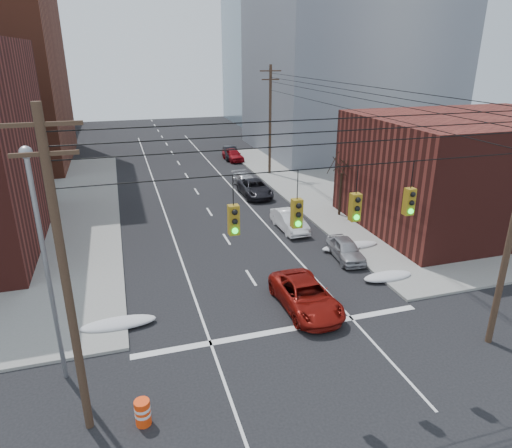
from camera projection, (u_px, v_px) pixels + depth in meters
ground at (350, 435)px, 15.53m from camera, size 160.00×160.00×0.00m
sidewalk_ne at (461, 177)px, 46.99m from camera, size 40.00×40.00×0.15m
building_office at (348, 48)px, 56.40m from camera, size 22.00×20.00×25.00m
building_glass at (289, 58)px, 80.73m from camera, size 20.00×18.00×22.00m
building_storefront at (471, 171)px, 33.31m from camera, size 16.00×12.00×8.00m
utility_pole_left at (65, 278)px, 13.84m from camera, size 2.20×0.28×11.00m
utility_pole_far at (270, 119)px, 46.18m from camera, size 2.20×0.28×11.00m
traffic_signals at (327, 209)px, 15.66m from camera, size 17.00×0.42×2.02m
street_light at (43, 251)px, 16.33m from camera, size 0.44×0.44×9.32m
bare_tree at (341, 188)px, 35.19m from camera, size 2.09×2.20×4.93m
snow_nw at (118, 323)px, 21.48m from camera, size 3.50×1.08×0.42m
snow_ne at (388, 276)px, 25.96m from camera, size 3.00×1.08×0.42m
snow_east_far at (350, 246)px, 29.98m from camera, size 4.00×1.08×0.42m
red_pickup at (306, 296)px, 22.88m from camera, size 2.53×5.28×1.45m
parked_car_a at (346, 249)px, 28.46m from camera, size 1.87×3.93×1.30m
parked_car_b at (290, 221)px, 33.03m from camera, size 1.59×4.34×1.42m
parked_car_c at (255, 188)px, 40.85m from camera, size 2.42×5.13×1.42m
parked_car_d at (245, 180)px, 43.65m from camera, size 1.95×4.31×1.22m
parked_car_e at (233, 155)px, 54.02m from camera, size 2.06×4.28×1.41m
parked_car_f at (230, 153)px, 55.19m from camera, size 1.95×4.36×1.39m
construction_barrel at (143, 412)px, 15.82m from camera, size 0.63×0.63×0.98m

